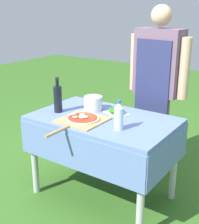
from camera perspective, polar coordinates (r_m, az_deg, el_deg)
The scene contains 8 objects.
ground_plane at distance 2.89m, azimuth 0.63°, elevation -14.82°, with size 12.00×12.00×0.00m, color #386B23.
prep_table at distance 2.60m, azimuth 0.68°, elevation -3.35°, with size 1.18×0.74×0.74m.
person_cook at distance 2.97m, azimuth 10.54°, elevation 5.93°, with size 0.60×0.24×1.62m.
pizza_on_peel at distance 2.48m, azimuth -3.32°, elevation -1.37°, with size 0.35×0.59×0.05m.
oil_bottle at distance 2.68m, azimuth -7.63°, elevation 2.49°, with size 0.07×0.07×0.31m.
water_bottle at distance 2.28m, azimuth 3.55°, elevation -0.72°, with size 0.07×0.07×0.23m.
herb_container at distance 2.64m, azimuth 3.11°, elevation 0.22°, with size 0.24×0.21×0.05m.
mixing_tub at distance 2.72m, azimuth -1.18°, elevation 1.62°, with size 0.16×0.16×0.12m, color silver.
Camera 1 is at (1.34, -1.99, 1.61)m, focal length 50.00 mm.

